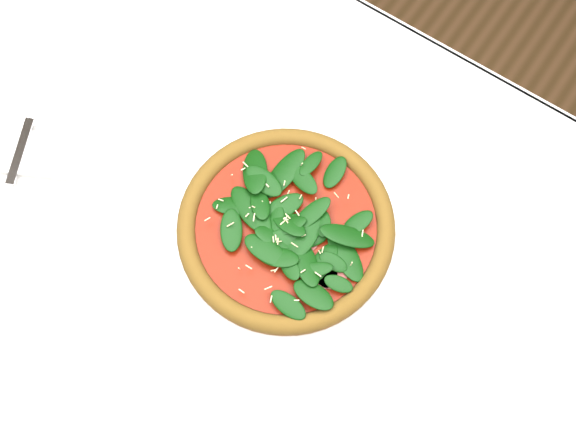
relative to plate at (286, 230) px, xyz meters
The scene contains 6 objects.
ground 0.76m from the plate, 155.45° to the right, with size 6.00×6.00×0.00m, color brown.
dining_table 0.12m from the plate, 155.45° to the right, with size 1.21×0.81×0.75m.
plate is the anchor object (origin of this frame).
pizza 0.02m from the plate, ahead, with size 0.34×0.34×0.04m.
napkin 0.39m from the plate, 162.19° to the right, with size 0.14×0.07×0.01m, color white.
fork 0.39m from the plate, 165.61° to the right, with size 0.08×0.12×0.00m.
Camera 1 is at (0.21, -0.22, 1.56)m, focal length 40.00 mm.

